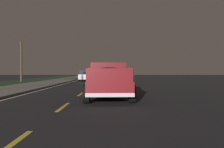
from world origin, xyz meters
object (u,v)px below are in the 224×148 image
object	(u,v)px
sedan_red	(109,77)
bare_tree_far	(21,61)
pickup_truck	(108,80)
sedan_silver	(86,76)

from	to	relation	value
sedan_red	bare_tree_far	bearing A→B (deg)	68.68
pickup_truck	bare_tree_far	size ratio (longest dim) A/B	0.97
pickup_truck	bare_tree_far	world-z (taller)	bare_tree_far
sedan_red	bare_tree_far	distance (m)	13.06
sedan_silver	bare_tree_far	bearing A→B (deg)	107.28
pickup_truck	bare_tree_far	bearing A→B (deg)	30.45
sedan_red	bare_tree_far	world-z (taller)	bare_tree_far
pickup_truck	sedan_red	world-z (taller)	pickup_truck
pickup_truck	bare_tree_far	distance (m)	24.06
sedan_silver	bare_tree_far	size ratio (longest dim) A/B	0.79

